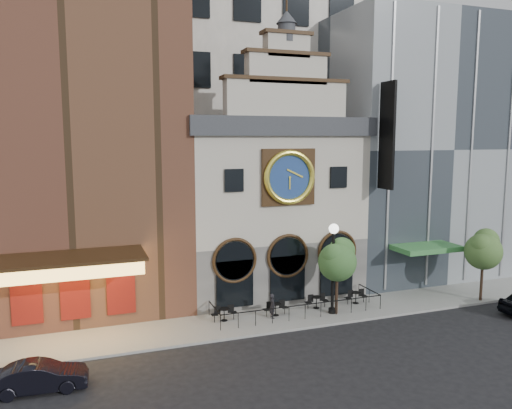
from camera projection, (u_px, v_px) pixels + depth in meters
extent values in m
plane|color=black|center=(314.00, 328.00, 29.04)|extent=(120.00, 120.00, 0.00)
cube|color=gray|center=(296.00, 313.00, 31.36)|extent=(44.00, 5.00, 0.15)
cube|color=#605E5B|center=(265.00, 261.00, 36.22)|extent=(12.00, 8.00, 4.00)
cube|color=beige|center=(265.00, 185.00, 35.48)|extent=(12.00, 8.00, 7.00)
cube|color=#2D3035|center=(266.00, 127.00, 34.94)|extent=(12.60, 8.60, 1.20)
cube|color=#33200F|center=(288.00, 177.00, 31.56)|extent=(3.60, 0.25, 3.60)
cylinder|color=navy|center=(289.00, 177.00, 31.43)|extent=(3.10, 0.12, 3.10)
torus|color=yellow|center=(290.00, 177.00, 31.35)|extent=(3.46, 0.36, 3.46)
cylinder|color=#2D3035|center=(286.00, 33.00, 30.82)|extent=(1.10, 1.10, 1.10)
cone|color=#2D3035|center=(287.00, 17.00, 30.69)|extent=(1.30, 1.30, 0.80)
cube|color=brown|center=(68.00, 112.00, 32.32)|extent=(14.00, 12.00, 25.00)
cube|color=#FFBF59|center=(73.00, 266.00, 26.25)|extent=(7.00, 3.40, 0.70)
cube|color=#33200F|center=(73.00, 257.00, 26.19)|extent=(7.40, 3.80, 0.15)
cube|color=maroon|center=(75.00, 297.00, 28.08)|extent=(5.60, 0.15, 2.60)
cube|color=gray|center=(403.00, 148.00, 41.37)|extent=(14.00, 12.00, 20.00)
cube|color=#3F8B44|center=(427.00, 248.00, 34.54)|extent=(4.50, 2.40, 0.35)
cube|color=black|center=(387.00, 136.00, 32.56)|extent=(0.18, 1.60, 7.00)
cube|color=silver|center=(219.00, 38.00, 45.03)|extent=(20.00, 16.00, 40.00)
cylinder|color=black|center=(224.00, 309.00, 29.76)|extent=(0.68, 0.68, 0.03)
cylinder|color=black|center=(224.00, 315.00, 29.81)|extent=(0.06, 0.06, 0.72)
cylinder|color=black|center=(276.00, 304.00, 30.64)|extent=(0.68, 0.68, 0.03)
cylinder|color=black|center=(276.00, 310.00, 30.69)|extent=(0.06, 0.06, 0.72)
cylinder|color=black|center=(317.00, 297.00, 31.96)|extent=(0.68, 0.68, 0.03)
cylinder|color=black|center=(316.00, 303.00, 32.01)|extent=(0.06, 0.06, 0.72)
cylinder|color=black|center=(356.00, 293.00, 32.89)|extent=(0.68, 0.68, 0.03)
cylinder|color=black|center=(356.00, 298.00, 32.94)|extent=(0.06, 0.06, 0.72)
imported|color=black|center=(40.00, 377.00, 21.79)|extent=(4.08, 1.62, 1.32)
imported|color=black|center=(272.00, 306.00, 30.21)|extent=(0.38, 0.57, 1.52)
cylinder|color=black|center=(333.00, 273.00, 30.82)|extent=(0.19, 0.19, 5.16)
cylinder|color=black|center=(332.00, 311.00, 31.14)|extent=(0.45, 0.45, 0.31)
sphere|color=white|center=(334.00, 229.00, 30.45)|extent=(0.62, 0.62, 0.62)
sphere|color=#305421|center=(326.00, 262.00, 30.31)|extent=(0.58, 0.58, 0.58)
sphere|color=#305421|center=(340.00, 259.00, 31.12)|extent=(0.58, 0.58, 0.58)
cylinder|color=#382619|center=(337.00, 294.00, 30.92)|extent=(0.18, 0.18, 2.56)
sphere|color=#326227|center=(337.00, 262.00, 30.65)|extent=(2.37, 2.37, 2.37)
sphere|color=#326227|center=(342.00, 250.00, 30.97)|extent=(1.64, 1.64, 1.64)
sphere|color=#326227|center=(334.00, 256.00, 30.30)|extent=(1.46, 1.46, 1.46)
cylinder|color=#382619|center=(481.00, 281.00, 33.47)|extent=(0.19, 0.19, 2.61)
sphere|color=#3F6628|center=(483.00, 252.00, 33.19)|extent=(2.42, 2.42, 2.42)
sphere|color=#3F6628|center=(486.00, 241.00, 33.52)|extent=(1.68, 1.68, 1.68)
sphere|color=#3F6628|center=(481.00, 246.00, 32.83)|extent=(1.49, 1.49, 1.49)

